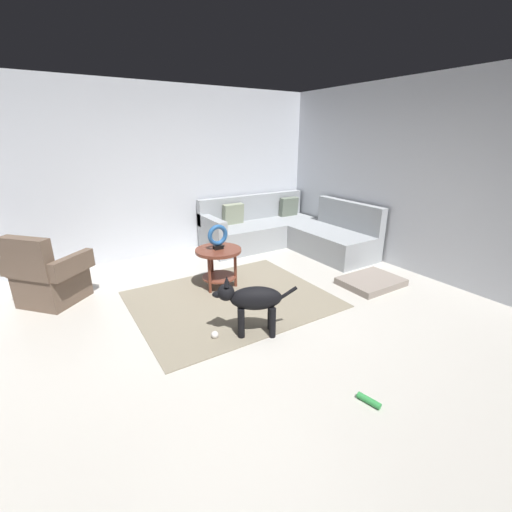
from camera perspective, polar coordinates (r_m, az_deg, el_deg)
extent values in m
cube|color=beige|center=(3.72, -0.96, -12.64)|extent=(6.00, 6.00, 0.10)
cube|color=silver|center=(5.90, -16.46, 13.08)|extent=(6.00, 0.12, 2.70)
cube|color=silver|center=(5.34, 27.60, 11.10)|extent=(0.12, 6.00, 2.70)
cube|color=gray|center=(4.29, -4.14, -7.21)|extent=(2.30, 1.90, 0.01)
cube|color=#9EA3A8|center=(6.35, 1.10, 3.77)|extent=(2.20, 0.85, 0.42)
cube|color=#9EA3A8|center=(6.54, -0.60, 8.20)|extent=(2.20, 0.14, 0.46)
cube|color=#9EA3A8|center=(5.92, 12.61, 2.12)|extent=(0.85, 1.40, 0.42)
cube|color=#9EA3A8|center=(6.06, 15.33, 6.60)|extent=(0.14, 1.40, 0.46)
cube|color=#9EA3A8|center=(5.79, -7.40, 5.33)|extent=(0.16, 0.85, 0.22)
cube|color=slate|center=(6.85, 5.47, 8.11)|extent=(0.38, 0.16, 0.39)
cube|color=gray|center=(6.18, -3.84, 6.92)|extent=(0.38, 0.16, 0.39)
cube|color=brown|center=(4.85, -30.74, -4.29)|extent=(0.85, 0.85, 0.40)
cube|color=brown|center=(4.56, -33.85, -0.37)|extent=(0.51, 0.54, 0.48)
cube|color=brown|center=(5.01, -34.16, -0.46)|extent=(0.51, 0.48, 0.22)
cube|color=brown|center=(4.51, -28.28, -1.29)|extent=(0.51, 0.48, 0.22)
cylinder|color=brown|center=(4.46, -6.31, 0.92)|extent=(0.60, 0.60, 0.04)
cylinder|color=brown|center=(4.59, -6.14, -3.46)|extent=(0.45, 0.45, 0.02)
cylinder|color=brown|center=(4.73, -7.35, -1.48)|extent=(0.04, 0.04, 0.50)
cylinder|color=brown|center=(4.39, -7.75, -3.22)|extent=(0.04, 0.04, 0.50)
cylinder|color=brown|center=(4.54, -3.46, -2.27)|extent=(0.04, 0.04, 0.50)
cube|color=black|center=(4.44, -6.33, 1.47)|extent=(0.12, 0.08, 0.05)
torus|color=#265999|center=(4.40, -6.41, 3.49)|extent=(0.28, 0.06, 0.28)
cube|color=gray|center=(4.93, 18.64, -4.08)|extent=(0.80, 0.60, 0.09)
cylinder|color=black|center=(3.47, -2.48, -11.22)|extent=(0.07, 0.07, 0.32)
cylinder|color=black|center=(3.59, -2.54, -10.08)|extent=(0.07, 0.07, 0.32)
cylinder|color=black|center=(3.49, 2.75, -11.05)|extent=(0.07, 0.07, 0.32)
cylinder|color=black|center=(3.61, 2.50, -9.92)|extent=(0.07, 0.07, 0.32)
ellipsoid|color=black|center=(3.42, 0.06, -7.03)|extent=(0.56, 0.44, 0.24)
sphere|color=black|center=(3.38, -5.04, -6.06)|extent=(0.17, 0.17, 0.17)
ellipsoid|color=black|center=(3.39, -6.33, -6.39)|extent=(0.14, 0.12, 0.07)
cone|color=black|center=(3.29, -4.94, -4.59)|extent=(0.06, 0.06, 0.07)
cone|color=black|center=(3.38, -4.91, -3.97)|extent=(0.06, 0.06, 0.07)
cylinder|color=black|center=(3.43, 5.26, -6.25)|extent=(0.19, 0.13, 0.16)
sphere|color=silver|center=(3.54, -6.89, -12.93)|extent=(0.08, 0.08, 0.08)
cylinder|color=green|center=(2.95, 18.32, -21.93)|extent=(0.09, 0.19, 0.05)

